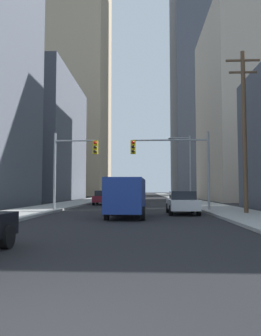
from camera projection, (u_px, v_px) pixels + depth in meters
The scene contains 13 objects.
sidewalk_left at pixel (95, 199), 53.47m from camera, with size 3.78×160.00×0.15m, color #9E9E99.
sidewalk_right at pixel (183, 199), 52.82m from camera, with size 3.78×160.00×0.15m, color #9E9E99.
cargo_van_blue at pixel (127, 195), 18.93m from camera, with size 2.20×5.29×2.26m.
sedan_white at pixel (182, 202), 21.56m from camera, with size 1.95×4.20×1.52m.
sedan_maroon at pixel (103, 198), 35.18m from camera, with size 1.95×4.23×1.52m.
traffic_signal_near_left at pixel (73, 158), 25.04m from camera, with size 3.42×0.44×6.00m.
traffic_signal_near_right at pixel (173, 156), 24.70m from camera, with size 5.98×0.44×6.00m.
utility_pole_right at pixel (244, 128), 21.10m from camera, with size 2.20×0.28×10.72m.
street_lamp_right at pixel (186, 163), 35.32m from camera, with size 2.44×0.32×7.50m.
building_left_mid_office at pixel (12, 139), 53.73m from camera, with size 20.72×22.06×19.94m, color #4C515B.
building_left_far_tower at pixel (64, 71), 96.31m from camera, with size 25.43×26.39×73.81m, color tan.
building_right_mid_block at pixel (261, 109), 49.98m from camera, with size 16.68×20.46×28.00m, color #B7A893.
building_right_far_highrise at pixel (207, 69), 95.93m from camera, with size 19.98×23.97×74.20m, color #4C515B.
Camera 1 is at (1.10, -3.37, 1.60)m, focal length 34.79 mm.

